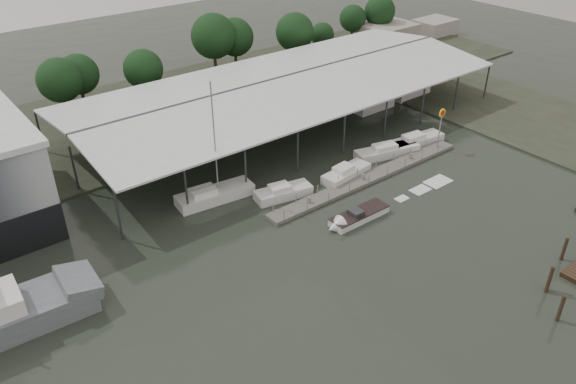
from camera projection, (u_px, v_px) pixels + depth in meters
ground at (329, 276)px, 49.45m from camera, size 200.00×200.00×0.00m
land_strip_far at (127, 121)px, 77.59m from camera, size 140.00×30.00×0.30m
land_strip_east at (518, 114)px, 79.90m from camera, size 20.00×60.00×0.30m
covered_boat_shed at (286, 81)px, 74.05m from camera, size 58.24×24.00×6.96m
floating_dock at (369, 178)px, 63.99m from camera, size 28.00×2.00×1.40m
shell_fuel_sign at (441, 121)px, 68.39m from camera, size 1.10×0.18×5.55m
distant_commercial_buildings at (402, 32)px, 109.69m from camera, size 22.00×8.00×4.00m
white_sailboat at (214, 195)px, 59.96m from camera, size 8.67×3.53×13.43m
speedboat_underway at (355, 218)px, 56.69m from camera, size 18.41×2.50×2.00m
moored_cruiser_0 at (283, 192)px, 60.48m from camera, size 6.57×3.41×1.70m
moored_cruiser_1 at (346, 173)px, 64.07m from camera, size 6.60×2.93×1.70m
moored_cruiser_2 at (387, 151)px, 68.81m from camera, size 8.58×4.17×1.70m
moored_cruiser_3 at (415, 141)px, 71.20m from camera, size 8.13×3.16×1.70m
horizon_tree_line at (234, 41)px, 89.81m from camera, size 67.28×10.70×10.68m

